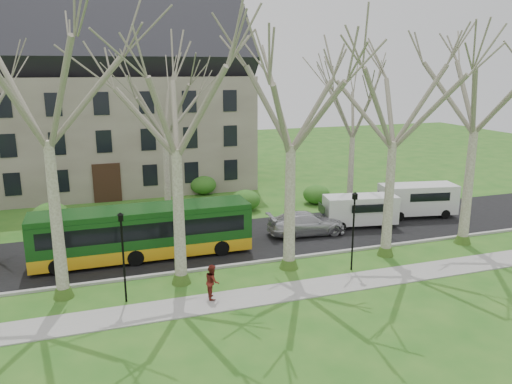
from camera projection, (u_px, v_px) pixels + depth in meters
ground at (241, 277)px, 26.40m from camera, size 120.00×120.00×0.00m
sidewalk at (256, 296)px, 24.09m from camera, size 70.00×2.00×0.06m
road at (216, 243)px, 31.45m from camera, size 80.00×8.00×0.06m
curb at (233, 265)px, 27.76m from camera, size 80.00×0.25×0.14m
building at (99, 98)px, 44.66m from camera, size 26.50×12.20×16.00m
tree_row_verge at (239, 145)px, 24.97m from camera, size 49.00×7.00×14.00m
tree_row_far at (176, 138)px, 34.64m from camera, size 33.00×7.00×12.00m
lamp_row at (247, 237)px, 24.85m from camera, size 36.22×0.22×4.30m
hedges at (128, 201)px, 37.60m from camera, size 30.60×8.60×2.00m
bus_follow at (144, 232)px, 28.63m from camera, size 12.28×2.58×3.07m
sedan at (306, 223)px, 32.80m from camera, size 5.31×2.49×1.50m
van_a at (360, 211)px, 34.38m from camera, size 5.18×2.61×2.16m
van_b at (417, 201)px, 36.61m from camera, size 5.77×2.93×2.40m
pedestrian_b at (212, 281)px, 23.68m from camera, size 0.71×0.87×1.68m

